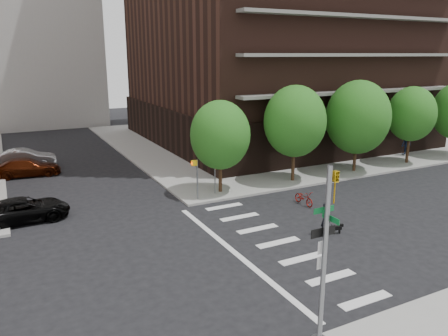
# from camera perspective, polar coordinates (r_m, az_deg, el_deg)

# --- Properties ---
(ground) EXTENTS (120.00, 120.00, 0.00)m
(ground) POSITION_cam_1_polar(r_m,az_deg,el_deg) (21.10, 0.18, -11.26)
(ground) COLOR black
(ground) RESTS_ON ground
(sidewalk_ne) EXTENTS (39.00, 33.00, 0.15)m
(sidewalk_ne) POSITION_cam_1_polar(r_m,az_deg,el_deg) (50.65, 8.65, 4.10)
(sidewalk_ne) COLOR gray
(sidewalk_ne) RESTS_ON ground
(crosswalk) EXTENTS (3.85, 13.00, 0.01)m
(crosswalk) POSITION_cam_1_polar(r_m,az_deg,el_deg) (22.10, 5.35, -10.06)
(crosswalk) COLOR silver
(crosswalk) RESTS_ON ground
(tree_a) EXTENTS (4.00, 4.00, 5.90)m
(tree_a) POSITION_cam_1_polar(r_m,az_deg,el_deg) (28.84, -0.50, 4.32)
(tree_a) COLOR #301E11
(tree_a) RESTS_ON sidewalk_ne
(tree_b) EXTENTS (4.50, 4.50, 6.65)m
(tree_b) POSITION_cam_1_polar(r_m,az_deg,el_deg) (31.86, 9.25, 6.04)
(tree_b) COLOR #301E11
(tree_b) RESTS_ON sidewalk_ne
(tree_c) EXTENTS (5.00, 5.00, 6.80)m
(tree_c) POSITION_cam_1_polar(r_m,az_deg,el_deg) (35.73, 17.09, 6.35)
(tree_c) COLOR #301E11
(tree_c) RESTS_ON sidewalk_ne
(tree_d) EXTENTS (4.00, 4.00, 6.20)m
(tree_d) POSITION_cam_1_polar(r_m,az_deg,el_deg) (40.12, 23.31, 6.50)
(tree_d) COLOR #301E11
(tree_d) RESTS_ON sidewalk_ne
(traffic_signal) EXTENTS (0.90, 0.75, 6.00)m
(traffic_signal) POSITION_cam_1_polar(r_m,az_deg,el_deg) (14.08, 12.91, -13.36)
(traffic_signal) COLOR slate
(traffic_signal) RESTS_ON sidewalk_s
(pedestrian_signal) EXTENTS (2.18, 0.67, 2.60)m
(pedestrian_signal) POSITION_cam_1_polar(r_m,az_deg,el_deg) (28.11, -3.03, -0.55)
(pedestrian_signal) COLOR slate
(pedestrian_signal) RESTS_ON sidewalk_ne
(parked_car_black) EXTENTS (2.47, 5.03, 1.37)m
(parked_car_black) POSITION_cam_1_polar(r_m,az_deg,el_deg) (27.24, -24.69, -4.99)
(parked_car_black) COLOR black
(parked_car_black) RESTS_ON ground
(parked_car_maroon) EXTENTS (2.48, 5.06, 1.42)m
(parked_car_maroon) POSITION_cam_1_polar(r_m,az_deg,el_deg) (37.13, -24.32, 0.09)
(parked_car_maroon) COLOR #3A1105
(parked_car_maroon) RESTS_ON ground
(parked_car_silver) EXTENTS (2.17, 4.99, 1.59)m
(parked_car_silver) POSITION_cam_1_polar(r_m,az_deg,el_deg) (39.87, -24.55, 1.13)
(parked_car_silver) COLOR #B5B7BD
(parked_car_silver) RESTS_ON ground
(scooter) EXTENTS (0.64, 1.73, 0.90)m
(scooter) POSITION_cam_1_polar(r_m,az_deg,el_deg) (27.99, 10.39, -3.85)
(scooter) COLOR maroon
(scooter) RESTS_ON ground
(dog_walker) EXTENTS (0.68, 0.48, 1.77)m
(dog_walker) POSITION_cam_1_polar(r_m,az_deg,el_deg) (23.53, 13.14, -6.50)
(dog_walker) COLOR black
(dog_walker) RESTS_ON ground
(dog) EXTENTS (0.62, 0.28, 0.51)m
(dog) POSITION_cam_1_polar(r_m,az_deg,el_deg) (24.04, 14.60, -7.57)
(dog) COLOR black
(dog) RESTS_ON ground
(pedestrian_far) EXTENTS (1.05, 0.90, 1.90)m
(pedestrian_far) POSITION_cam_1_polar(r_m,az_deg,el_deg) (43.47, 22.69, 2.76)
(pedestrian_far) COLOR navy
(pedestrian_far) RESTS_ON sidewalk_ne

